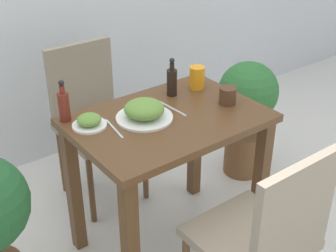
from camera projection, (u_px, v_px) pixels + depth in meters
ground_plane at (168, 241)px, 2.53m from camera, size 16.00×16.00×0.00m
dining_table at (168, 144)px, 2.23m from camera, size 0.88×0.62×0.76m
chair_near at (265, 236)px, 1.81m from camera, size 0.42×0.42×0.92m
chair_far at (93, 114)px, 2.69m from camera, size 0.42×0.42×0.92m
food_plate at (144, 111)px, 2.12m from camera, size 0.26×0.26×0.09m
side_plate at (89, 122)px, 2.06m from camera, size 0.15×0.15×0.06m
drink_cup at (228, 96)px, 2.25m from camera, size 0.08×0.08×0.08m
juice_glass at (197, 78)px, 2.40m from camera, size 0.08×0.08×0.12m
sauce_bottle at (64, 105)px, 2.09m from camera, size 0.05×0.05×0.20m
condiment_bottle at (172, 81)px, 2.32m from camera, size 0.05×0.05×0.20m
fork_utensil at (114, 129)px, 2.05m from camera, size 0.04×0.18×0.00m
spoon_utensil at (172, 109)px, 2.22m from camera, size 0.02×0.19×0.00m
potted_plant_right at (247, 107)px, 2.88m from camera, size 0.37×0.37×0.76m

